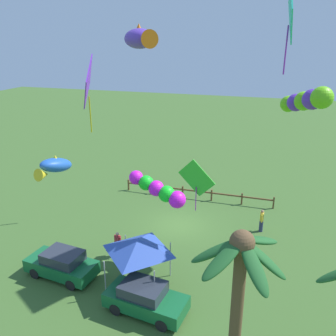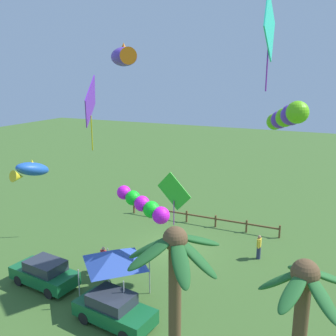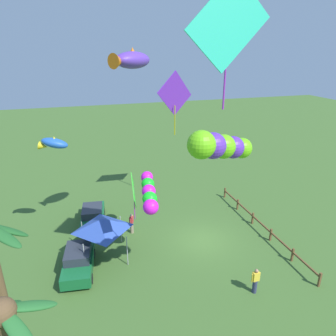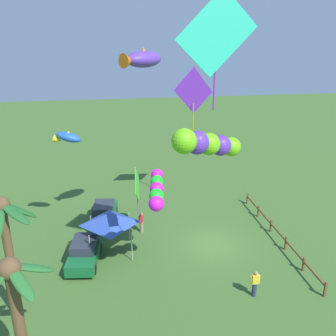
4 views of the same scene
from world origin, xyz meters
TOP-DOWN VIEW (x-y plane):
  - ground_plane at (0.00, 0.00)m, footprint 120.00×120.00m
  - rail_fence at (-0.21, -4.68)m, footprint 12.10×0.12m
  - parked_car_0 at (-0.72, 8.57)m, footprint 4.09×2.19m
  - parked_car_1 at (4.58, 7.34)m, footprint 4.07×2.14m
  - spectator_0 at (-5.51, -0.84)m, footprint 0.26×0.55m
  - spectator_1 at (2.47, 4.67)m, footprint 0.50×0.38m
  - festival_tent at (0.23, 6.90)m, footprint 2.86×2.86m
  - kite_tube_0 at (-7.10, 2.65)m, footprint 2.31×3.37m
  - kite_diamond_1 at (-2.30, 5.23)m, footprint 1.97×0.35m
  - kite_fish_2 at (2.89, 9.37)m, footprint 1.16×2.03m
  - kite_diamond_3 at (6.24, 0.12)m, footprint 1.71×3.39m
  - kite_diamond_4 at (-5.91, 2.06)m, footprint 0.48×3.54m
  - kite_tube_5 at (0.15, 3.82)m, footprint 3.49×1.30m
  - kite_fish_6 at (0.78, 4.52)m, footprint 2.64×2.92m

SIDE VIEW (x-z plane):
  - ground_plane at x=0.00m, z-range 0.00..0.00m
  - rail_fence at x=-0.21m, z-range 0.11..1.06m
  - parked_car_0 at x=-0.72m, z-range 0.00..1.51m
  - parked_car_1 at x=4.58m, z-range 0.00..1.51m
  - spectator_0 at x=-5.51m, z-range 0.02..1.61m
  - spectator_1 at x=2.47m, z-range 0.02..1.61m
  - festival_tent at x=0.23m, z-range 1.04..3.89m
  - kite_tube_5 at x=0.15m, z-range 3.37..5.14m
  - kite_diamond_1 at x=-2.30m, z-range 4.36..7.14m
  - kite_fish_2 at x=2.89m, z-range 6.79..7.79m
  - kite_tube_0 at x=-7.10m, z-range 8.60..10.31m
  - kite_diamond_3 at x=6.24m, z-range 6.93..12.09m
  - kite_fish_6 at x=0.78m, z-range 11.73..12.91m
  - kite_diamond_4 at x=-5.91m, z-range 11.25..16.17m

